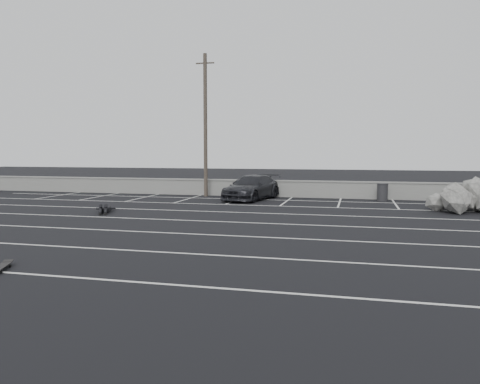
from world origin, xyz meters
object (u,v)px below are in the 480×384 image
(trash_bin, at_px, (382,192))
(skateboard, at_px, (1,267))
(car_right, at_px, (252,187))
(utility_pole, at_px, (205,125))
(car_left, at_px, (245,188))
(person, at_px, (105,207))
(riprap_pile, at_px, (480,201))

(trash_bin, distance_m, skateboard, 21.28)
(car_right, relative_size, utility_pole, 0.56)
(car_left, bearing_deg, trash_bin, 11.84)
(utility_pole, bearing_deg, person, -104.77)
(car_right, height_order, riprap_pile, car_right)
(car_left, xyz_separation_m, utility_pole, (-2.85, 1.20, 3.89))
(car_right, xyz_separation_m, riprap_pile, (11.78, -3.05, -0.17))
(person, bearing_deg, trash_bin, 7.76)
(car_left, bearing_deg, riprap_pile, -9.56)
(car_right, xyz_separation_m, utility_pole, (-3.29, 1.24, 3.83))
(trash_bin, distance_m, riprap_pile, 5.89)
(car_right, height_order, trash_bin, car_right)
(person, bearing_deg, riprap_pile, -10.97)
(riprap_pile, distance_m, person, 17.84)
(car_right, xyz_separation_m, person, (-5.54, -7.30, -0.49))
(utility_pole, relative_size, riprap_pile, 1.80)
(trash_bin, bearing_deg, person, -147.50)
(car_right, relative_size, person, 1.94)
(riprap_pile, bearing_deg, car_left, 165.81)
(skateboard, bearing_deg, car_left, 62.37)
(trash_bin, bearing_deg, utility_pole, 179.02)
(car_right, distance_m, person, 9.18)
(utility_pole, bearing_deg, skateboard, -86.92)
(car_left, height_order, skateboard, car_left)
(trash_bin, bearing_deg, car_left, -172.79)
(utility_pole, bearing_deg, trash_bin, -0.98)
(car_left, bearing_deg, skateboard, -91.21)
(person, bearing_deg, car_right, 28.03)
(trash_bin, xyz_separation_m, riprap_pile, (4.22, -4.11, 0.03))
(car_left, distance_m, skateboard, 17.95)
(car_left, distance_m, riprap_pile, 12.62)
(utility_pole, distance_m, riprap_pile, 16.18)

